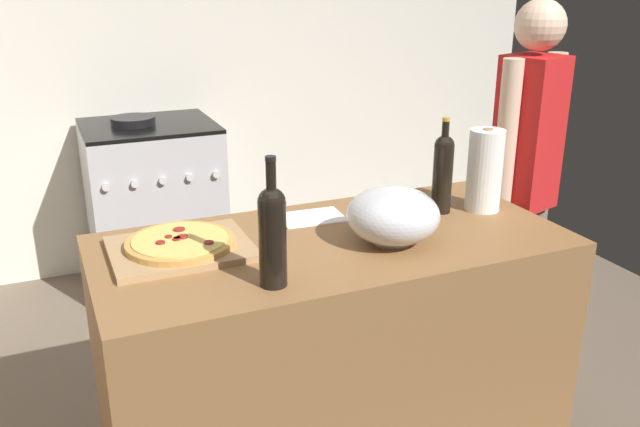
% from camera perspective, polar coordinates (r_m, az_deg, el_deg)
% --- Properties ---
extents(ground_plane, '(4.47, 3.31, 0.02)m').
position_cam_1_polar(ground_plane, '(3.11, -3.80, -12.66)').
color(ground_plane, '#6B5B4C').
extents(kitchen_wall_rear, '(4.47, 0.10, 2.60)m').
position_cam_1_polar(kitchen_wall_rear, '(3.99, -11.26, 14.37)').
color(kitchen_wall_rear, silver).
rests_on(kitchen_wall_rear, ground_plane).
extents(counter, '(1.43, 0.68, 0.89)m').
position_cam_1_polar(counter, '(2.26, 1.03, -12.70)').
color(counter, olive).
rests_on(counter, ground_plane).
extents(cutting_board, '(0.40, 0.32, 0.02)m').
position_cam_1_polar(cutting_board, '(2.00, -11.66, -2.93)').
color(cutting_board, tan).
rests_on(cutting_board, counter).
extents(pizza, '(0.31, 0.31, 0.03)m').
position_cam_1_polar(pizza, '(1.99, -11.70, -2.38)').
color(pizza, tan).
rests_on(pizza, cutting_board).
extents(mixing_bowl, '(0.28, 0.28, 0.17)m').
position_cam_1_polar(mixing_bowl, '(2.01, 6.18, -0.16)').
color(mixing_bowl, '#B2B2B7').
rests_on(mixing_bowl, counter).
extents(paper_towel_roll, '(0.12, 0.12, 0.28)m').
position_cam_1_polar(paper_towel_roll, '(2.33, 13.72, 3.56)').
color(paper_towel_roll, white).
rests_on(paper_towel_roll, counter).
extents(wine_bottle_amber, '(0.07, 0.07, 0.35)m').
position_cam_1_polar(wine_bottle_amber, '(1.71, -4.04, -1.55)').
color(wine_bottle_amber, black).
rests_on(wine_bottle_amber, counter).
extents(wine_bottle_dark, '(0.07, 0.07, 0.32)m').
position_cam_1_polar(wine_bottle_dark, '(2.28, 10.32, 3.60)').
color(wine_bottle_dark, black).
rests_on(wine_bottle_dark, counter).
extents(recipe_sheet, '(0.22, 0.16, 0.00)m').
position_cam_1_polar(recipe_sheet, '(2.23, -0.70, -0.32)').
color(recipe_sheet, white).
rests_on(recipe_sheet, counter).
extents(stove, '(0.66, 0.61, 0.95)m').
position_cam_1_polar(stove, '(3.73, -13.74, 0.51)').
color(stove, '#B7B7BC').
rests_on(stove, ground_plane).
extents(person_in_red, '(0.35, 0.25, 1.57)m').
position_cam_1_polar(person_in_red, '(2.78, 16.80, 2.82)').
color(person_in_red, slate).
rests_on(person_in_red, ground_plane).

